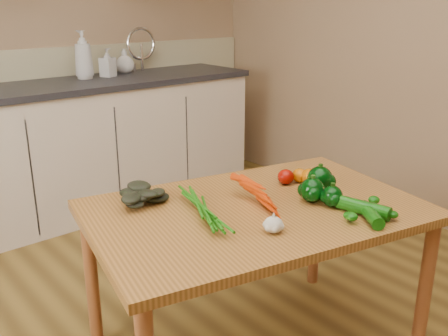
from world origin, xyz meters
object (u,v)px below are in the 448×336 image
soap_bottle_b (107,63)px  tomato_a (286,177)px  carrot_bunch (241,200)px  leafy_greens (144,193)px  table (256,225)px  soap_bottle_a (83,55)px  garlic_bulb (273,225)px  pepper_a (312,190)px  soap_bottle_c (125,61)px  tomato_c (310,177)px  zucchini_b (371,215)px  tomato_b (300,175)px  zucchini_a (363,208)px  pepper_b (320,179)px  pepper_c (332,196)px

soap_bottle_b → tomato_a: size_ratio=2.75×
carrot_bunch → leafy_greens: 0.37m
table → soap_bottle_a: soap_bottle_a is taller
garlic_bulb → soap_bottle_a: bearing=80.6°
soap_bottle_b → soap_bottle_a: bearing=60.8°
table → soap_bottle_a: (0.25, 1.97, 0.47)m
soap_bottle_b → pepper_a: 2.08m
soap_bottle_a → soap_bottle_c: bearing=-177.2°
carrot_bunch → tomato_c: 0.39m
tomato_a → tomato_c: (0.08, -0.07, 0.00)m
soap_bottle_b → garlic_bulb: bearing=141.6°
zucchini_b → tomato_b: bearing=75.9°
tomato_b → zucchini_b: 0.44m
soap_bottle_b → zucchini_a: 2.28m
table → carrot_bunch: 0.12m
zucchini_b → soap_bottle_a: bearing=89.2°
soap_bottle_c → carrot_bunch: bearing=163.0°
soap_bottle_a → pepper_b: soap_bottle_a is taller
garlic_bulb → zucchini_a: size_ratio=0.33×
tomato_b → tomato_c: (0.01, -0.04, 0.00)m
soap_bottle_b → zucchini_a: (-0.17, -2.25, -0.31)m
table → carrot_bunch: size_ratio=6.01×
pepper_a → tomato_c: pepper_a is taller
pepper_a → zucchini_b: size_ratio=0.59×
pepper_c → zucchini_b: size_ratio=0.50×
table → tomato_c: size_ratio=18.61×
leafy_greens → tomato_b: leafy_greens is taller
pepper_c → zucchini_b: 0.18m
soap_bottle_b → tomato_b: size_ratio=2.95×
carrot_bunch → pepper_a: (0.25, -0.13, 0.02)m
tomato_a → zucchini_a: (-0.02, -0.40, -0.01)m
pepper_a → soap_bottle_a: bearing=88.6°
carrot_bunch → pepper_c: bearing=-24.7°
pepper_a → tomato_a: size_ratio=1.33×
soap_bottle_c → carrot_bunch: soap_bottle_c is taller
soap_bottle_b → pepper_c: soap_bottle_b is taller
tomato_b → tomato_c: size_ratio=0.88×
carrot_bunch → tomato_b: carrot_bunch is taller
pepper_c → zucchini_a: 0.13m
pepper_b → soap_bottle_a: bearing=91.5°
tomato_c → tomato_a: bearing=139.1°
zucchini_a → table: bearing=129.5°
pepper_b → tomato_b: 0.13m
pepper_a → tomato_b: 0.22m
pepper_c → tomato_a: 0.28m
pepper_c → tomato_c: 0.24m
soap_bottle_b → soap_bottle_c: size_ratio=1.13×
soap_bottle_c → table: bearing=164.6°
soap_bottle_b → tomato_a: bearing=150.6°
leafy_greens → zucchini_a: leafy_greens is taller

